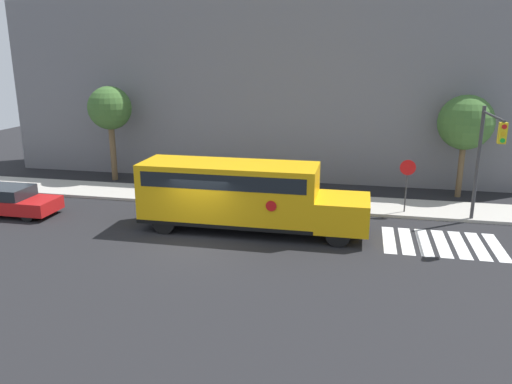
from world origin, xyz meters
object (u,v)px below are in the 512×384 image
object	(u,v)px
school_bus	(240,193)
tree_far_sidewalk	(466,123)
tree_near_sidewalk	(110,109)
traffic_light	(486,151)
parked_car	(7,200)
stop_sign	(407,178)

from	to	relation	value
school_bus	tree_far_sidewalk	bearing A→B (deg)	36.78
tree_near_sidewalk	tree_far_sidewalk	bearing A→B (deg)	1.04
traffic_light	tree_near_sidewalk	size ratio (longest dim) A/B	0.93
school_bus	traffic_light	world-z (taller)	traffic_light
parked_car	stop_sign	size ratio (longest dim) A/B	1.76
traffic_light	tree_far_sidewalk	world-z (taller)	tree_far_sidewalk
school_bus	tree_far_sidewalk	distance (m)	13.11
school_bus	parked_car	bearing A→B (deg)	-179.49
stop_sign	tree_near_sidewalk	world-z (taller)	tree_near_sidewalk
stop_sign	traffic_light	world-z (taller)	traffic_light
traffic_light	tree_far_sidewalk	bearing A→B (deg)	88.78
parked_car	tree_far_sidewalk	world-z (taller)	tree_far_sidewalk
parked_car	stop_sign	world-z (taller)	stop_sign
traffic_light	tree_far_sidewalk	xyz separation A→B (m)	(0.12, 5.48, 0.47)
parked_car	tree_near_sidewalk	distance (m)	8.50
traffic_light	tree_near_sidewalk	bearing A→B (deg)	165.68
stop_sign	traffic_light	distance (m)	3.79
stop_sign	tree_near_sidewalk	bearing A→B (deg)	168.21
parked_car	tree_near_sidewalk	bearing A→B (deg)	76.47
stop_sign	traffic_light	size ratio (longest dim) A/B	0.51
tree_far_sidewalk	tree_near_sidewalk	bearing A→B (deg)	-178.96
tree_far_sidewalk	parked_car	bearing A→B (deg)	-160.37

